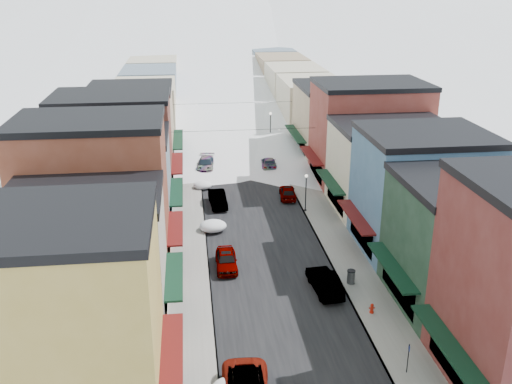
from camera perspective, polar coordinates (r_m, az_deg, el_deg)
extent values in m
cube|color=black|center=(85.45, -2.52, 5.49)|extent=(10.00, 160.00, 0.01)
cube|color=gray|center=(85.21, -6.97, 5.36)|extent=(3.20, 160.00, 0.15)
cube|color=gray|center=(86.16, 1.88, 5.67)|extent=(3.20, 160.00, 0.15)
cube|color=slate|center=(85.22, -5.92, 5.40)|extent=(0.10, 160.00, 0.15)
cube|color=slate|center=(85.94, 0.85, 5.64)|extent=(0.10, 160.00, 0.15)
cube|color=gold|center=(31.92, -18.96, -12.20)|extent=(10.00, 8.50, 11.00)
cube|color=black|center=(29.33, -20.24, -2.66)|extent=(10.20, 8.70, 0.50)
cube|color=#550F0E|center=(32.46, -8.42, -15.49)|extent=(1.20, 7.22, 0.15)
cube|color=beige|center=(39.65, -16.46, -6.84)|extent=(10.00, 8.00, 9.00)
cube|color=black|center=(37.78, -17.18, -0.42)|extent=(10.20, 8.20, 0.50)
cube|color=black|center=(39.66, -8.20, -8.27)|extent=(1.20, 6.80, 0.15)
cube|color=brown|center=(46.37, -15.78, -0.68)|extent=(11.00, 8.00, 12.00)
cube|color=black|center=(44.57, -16.56, 6.83)|extent=(11.20, 8.20, 0.50)
cube|color=#550F0E|center=(46.83, -8.06, -3.57)|extent=(1.20, 6.80, 0.15)
cube|color=slate|center=(54.79, -13.87, 0.83)|extent=(10.00, 9.00, 8.50)
cube|color=black|center=(53.49, -14.28, 5.37)|extent=(10.20, 9.20, 0.50)
cube|color=black|center=(54.71, -7.96, 0.04)|extent=(1.20, 7.65, 0.15)
cube|color=maroon|center=(63.14, -13.98, 4.38)|extent=(12.00, 9.00, 10.50)
cube|color=black|center=(61.89, -14.41, 9.27)|extent=(12.20, 9.20, 0.50)
cube|color=#550F0E|center=(63.23, -7.87, 2.88)|extent=(1.20, 7.65, 0.15)
cube|color=tan|center=(72.76, -12.30, 6.21)|extent=(10.00, 11.00, 9.50)
cube|color=black|center=(71.73, -12.60, 10.08)|extent=(10.20, 11.20, 0.50)
cube|color=black|center=(72.82, -7.81, 5.25)|extent=(1.20, 9.35, 0.15)
cube|color=black|center=(34.48, 18.53, -14.06)|extent=(1.20, 7.65, 0.15)
cube|color=#1A3625|center=(43.17, 20.58, -5.03)|extent=(10.00, 9.00, 9.00)
cube|color=black|center=(41.45, 21.39, 0.91)|extent=(10.20, 9.20, 0.50)
cube|color=black|center=(41.54, 13.41, -7.25)|extent=(1.20, 7.65, 0.15)
cube|color=#3F6A8F|center=(50.44, 16.16, -0.21)|extent=(10.00, 9.00, 10.00)
cube|color=black|center=(48.90, 16.76, 5.55)|extent=(10.20, 9.20, 0.50)
cube|color=#550F0E|center=(49.23, 9.92, -2.45)|extent=(1.20, 7.65, 0.15)
cube|color=beige|center=(58.74, 13.25, 2.21)|extent=(11.00, 9.00, 8.50)
cube|color=black|center=(57.53, 13.61, 6.47)|extent=(11.20, 9.20, 0.50)
cube|color=black|center=(57.31, 7.42, 1.03)|extent=(1.20, 7.65, 0.15)
cube|color=maroon|center=(66.71, 11.18, 5.67)|extent=(12.00, 9.00, 11.00)
cube|color=black|center=(65.51, 11.53, 10.54)|extent=(12.20, 9.20, 0.50)
cube|color=#550F0E|center=(65.62, 5.54, 3.64)|extent=(1.20, 7.65, 0.15)
cube|color=tan|center=(75.96, 8.14, 6.88)|extent=(10.00, 11.00, 9.00)
cube|color=black|center=(75.00, 8.33, 10.41)|extent=(10.20, 11.20, 0.50)
cube|color=black|center=(75.05, 3.93, 5.85)|extent=(1.20, 9.35, 0.15)
cube|color=gray|center=(86.46, -11.04, 8.03)|extent=(9.00, 13.00, 8.00)
cube|color=gray|center=(88.23, 5.54, 8.56)|extent=(9.00, 13.00, 8.00)
cube|color=gray|center=(100.16, -10.55, 9.75)|extent=(9.00, 13.00, 8.00)
cube|color=gray|center=(101.69, 3.87, 10.20)|extent=(9.00, 13.00, 8.00)
cube|color=gray|center=(113.93, -10.17, 11.05)|extent=(9.00, 13.00, 8.00)
cube|color=gray|center=(115.28, 2.57, 11.45)|extent=(9.00, 13.00, 8.00)
cube|color=gray|center=(127.75, -9.87, 12.07)|extent=(9.00, 13.00, 8.00)
cube|color=gray|center=(128.95, 1.55, 12.43)|extent=(9.00, 13.00, 8.00)
cube|color=silver|center=(247.90, -5.68, 16.70)|extent=(360.00, 40.00, 12.00)
cylinder|color=black|center=(64.60, -1.20, 6.22)|extent=(16.40, 0.04, 0.04)
cylinder|color=black|center=(79.17, -2.30, 8.89)|extent=(16.40, 0.04, 0.04)
imported|color=gray|center=(46.74, -2.99, -6.80)|extent=(1.77, 4.29, 1.46)
imported|color=black|center=(59.28, -3.84, -0.69)|extent=(1.90, 4.65, 1.50)
imported|color=#9B9CA3|center=(70.60, -5.05, 2.80)|extent=(2.75, 5.42, 1.51)
imported|color=black|center=(43.74, 6.87, -8.88)|extent=(2.07, 4.92, 1.58)
imported|color=#93949B|center=(61.30, 3.18, 0.01)|extent=(2.06, 4.28, 1.41)
imported|color=black|center=(71.07, 1.26, 2.92)|extent=(2.16, 4.72, 1.34)
imported|color=#A8A9B0|center=(84.29, -3.92, 5.77)|extent=(2.17, 4.58, 1.51)
imported|color=silver|center=(91.63, -2.44, 6.99)|extent=(2.90, 5.47, 1.46)
cylinder|color=#AE1709|center=(41.75, 11.48, -11.68)|extent=(0.32, 0.32, 0.09)
cylinder|color=#AE1709|center=(41.63, 11.51, -11.41)|extent=(0.23, 0.23, 0.56)
sphere|color=#AE1709|center=(41.46, 11.54, -11.03)|extent=(0.24, 0.24, 0.24)
cylinder|color=#AE1709|center=(41.58, 11.52, -11.30)|extent=(0.42, 0.09, 0.09)
cylinder|color=black|center=(36.21, 14.96, -15.79)|extent=(0.05, 0.05, 1.97)
cube|color=navy|center=(35.79, 15.07, -14.86)|extent=(0.05, 0.27, 0.36)
cylinder|color=#4E5053|center=(44.89, 9.47, -8.39)|extent=(0.60, 0.60, 1.03)
cylinder|color=black|center=(44.64, 9.52, -7.78)|extent=(0.64, 0.64, 0.07)
cylinder|color=black|center=(57.98, 4.95, -1.81)|extent=(0.27, 0.27, 0.09)
cylinder|color=black|center=(57.34, 5.00, -0.20)|extent=(0.11, 0.11, 3.58)
sphere|color=white|center=(56.69, 5.06, 1.62)|extent=(0.32, 0.32, 0.32)
cylinder|color=black|center=(81.16, 1.43, 4.83)|extent=(0.32, 0.32, 0.11)
cylinder|color=black|center=(80.62, 1.44, 6.26)|extent=(0.13, 0.13, 4.28)
sphere|color=white|center=(80.08, 1.46, 7.85)|extent=(0.39, 0.39, 0.39)
ellipsoid|color=white|center=(34.96, -2.12, -18.26)|extent=(1.10, 0.99, 0.55)
ellipsoid|color=white|center=(53.43, -4.33, -3.41)|extent=(2.54, 2.15, 1.07)
ellipsoid|color=white|center=(54.64, -4.17, -3.15)|extent=(1.08, 0.98, 0.54)
ellipsoid|color=white|center=(64.28, -5.35, 0.68)|extent=(2.07, 1.75, 0.88)
ellipsoid|color=white|center=(65.48, -5.20, 0.87)|extent=(0.89, 0.80, 0.44)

